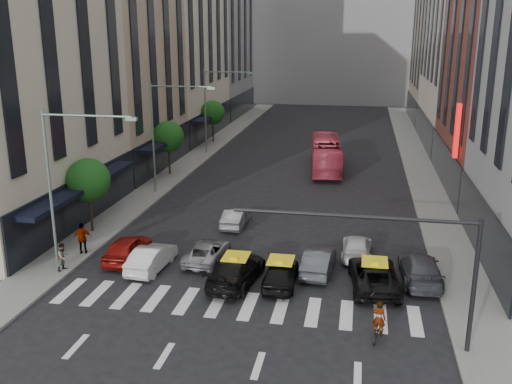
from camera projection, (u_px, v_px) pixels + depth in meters
The scene contains 32 objects.
ground at pixel (230, 320), 26.86m from camera, with size 160.00×160.00×0.00m, color black.
sidewalk_left at pixel (186, 165), 57.21m from camera, with size 3.00×96.00×0.15m, color slate.
sidewalk_right at pixel (422, 175), 53.17m from camera, with size 3.00×96.00×0.15m, color slate.
building_left_a at pixel (7, 16), 36.39m from camera, with size 8.00×18.00×28.00m, color beige.
building_left_b at pixel (118, 42), 53.01m from camera, with size 8.00×16.00×24.00m, color tan.
building_left_d at pixel (216, 17), 87.16m from camera, with size 8.00×18.00×30.00m, color gray.
building_right_b at pixel (509, 32), 45.81m from camera, with size 8.00×18.00×26.00m, color brown.
building_right_d at pixel (447, 23), 81.46m from camera, with size 8.00×18.00×28.00m, color tan.
building_far at pixel (336, 1), 102.25m from camera, with size 30.00×10.00×36.00m, color gray.
tree_near at pixel (88, 180), 37.38m from camera, with size 2.88×2.88×4.95m.
tree_mid at pixel (168, 137), 52.50m from camera, with size 2.88×2.88×4.95m.
tree_far at pixel (213, 113), 67.62m from camera, with size 2.88×2.88×4.95m.
streetlamp_near at pixel (64, 169), 30.78m from camera, with size 5.38×0.25×9.00m.
streetlamp_mid at pixel (164, 123), 45.90m from camera, with size 5.38×0.25×9.00m.
streetlamp_far at pixel (214, 100), 61.02m from camera, with size 5.38×0.25×9.00m.
traffic_signal at pixel (406, 250), 23.33m from camera, with size 10.10×0.20×6.00m.
liberty_sign at pixel (457, 131), 41.90m from camera, with size 0.30×0.70×4.00m.
car_red at pixel (128, 248), 33.62m from camera, with size 1.75×4.36×1.49m, color maroon.
car_white_front at pixel (152, 258), 32.33m from camera, with size 1.49×4.26×1.40m, color silver.
car_silver at pixel (207, 252), 33.45m from camera, with size 2.03×4.41×1.22m, color #95959A.
taxi_left at pixel (236, 270), 30.53m from camera, with size 2.14×5.25×1.52m, color black.
taxi_center at pixel (281, 273), 30.26m from camera, with size 1.69×4.21×1.43m, color black.
car_grey_mid at pixel (319, 261), 31.91m from camera, with size 1.50×4.31×1.42m, color #404348.
taxi_right at pixel (374, 275), 30.02m from camera, with size 2.41×5.23×1.45m, color black.
car_grey_curb at pixel (420, 269), 30.77m from camera, with size 2.04×5.03×1.46m, color #3E3F45.
car_row2_left at pixel (236, 217), 39.48m from camera, with size 1.38×3.95×1.30m, color gray.
car_row2_right at pixel (357, 247), 34.18m from camera, with size 1.72×4.24×1.23m, color silver.
bus at pixel (326, 154), 55.12m from camera, with size 2.63×11.26×3.14m, color #CC3C53.
motorcycle at pixel (378, 332), 25.00m from camera, with size 0.53×1.53×0.81m, color black.
rider at pixel (380, 307), 24.66m from camera, with size 0.60×0.39×1.64m, color gray.
pedestrian_near at pixel (63, 257), 31.85m from camera, with size 0.76×0.60×1.57m, color gray.
pedestrian_far at pixel (83, 238), 34.19m from camera, with size 1.12×0.47×1.91m, color gray.
Camera 1 is at (5.64, -23.53, 13.19)m, focal length 40.00 mm.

